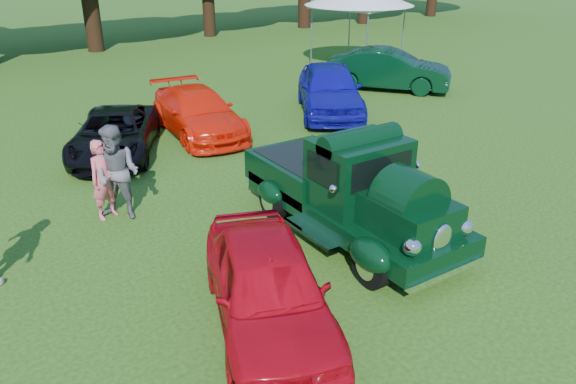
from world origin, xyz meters
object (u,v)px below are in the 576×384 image
back_car_black (115,134)px  hero_pickup (350,192)px  back_car_orange (198,112)px  spectator_grey (117,173)px  back_car_green (389,70)px  spectator_pink (104,179)px  red_convertible (268,286)px  back_car_blue (330,89)px

back_car_black → hero_pickup: bearing=-43.3°
hero_pickup → back_car_orange: hero_pickup is taller
back_car_orange → spectator_grey: spectator_grey is taller
back_car_green → spectator_pink: 13.37m
red_convertible → back_car_orange: bearing=91.4°
back_car_green → spectator_pink: spectator_pink is taller
back_car_orange → spectator_pink: (-3.93, -4.00, 0.18)m
back_car_orange → spectator_grey: size_ratio=2.29×
red_convertible → spectator_pink: bearing=120.5°
back_car_green → spectator_grey: (-12.15, -5.23, 0.22)m
red_convertible → spectator_grey: (-0.65, 4.71, 0.31)m
back_car_green → spectator_pink: size_ratio=2.78×
hero_pickup → spectator_grey: 4.65m
hero_pickup → back_car_green: hero_pickup is taller
back_car_blue → spectator_grey: 9.08m
spectator_grey → spectator_pink: bearing=-174.3°
back_car_blue → back_car_green: 4.16m
back_car_black → spectator_grey: 3.95m
back_car_black → back_car_blue: 7.15m
hero_pickup → spectator_grey: (-3.49, 3.07, 0.13)m
back_car_black → spectator_grey: bearing=-78.8°
spectator_grey → back_car_blue: bearing=70.3°
hero_pickup → red_convertible: (-2.84, -1.64, -0.18)m
spectator_pink → back_car_green: bearing=1.9°
back_car_black → spectator_grey: size_ratio=2.15×
back_car_orange → back_car_green: back_car_green is taller
back_car_orange → back_car_green: size_ratio=0.97×
spectator_grey → hero_pickup: bearing=4.2°
red_convertible → hero_pickup: bearing=50.4°
hero_pickup → spectator_pink: size_ratio=3.03×
back_car_orange → hero_pickup: bearing=-86.3°
spectator_grey → back_car_orange: bearing=94.1°
hero_pickup → back_car_black: (-2.39, 6.84, -0.27)m
red_convertible → back_car_black: size_ratio=0.93×
hero_pickup → back_car_green: bearing=43.8°
spectator_grey → back_car_black: bearing=119.3°
back_car_black → spectator_pink: spectator_pink is taller
red_convertible → back_car_blue: size_ratio=0.83×
red_convertible → back_car_green: bearing=61.1°
back_car_orange → spectator_grey: 5.60m
back_car_blue → spectator_pink: 9.21m
red_convertible → back_car_orange: size_ratio=0.88×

